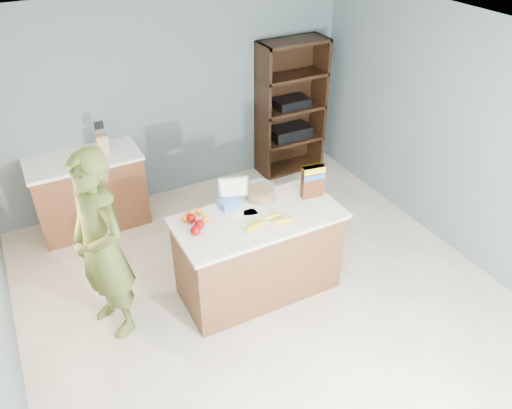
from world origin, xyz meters
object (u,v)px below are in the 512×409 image
counter_peninsula (258,257)px  shelving_unit (289,109)px  person (101,248)px  tv (233,188)px  cereal_box (313,179)px

counter_peninsula → shelving_unit: bearing=52.9°
counter_peninsula → person: person is taller
shelving_unit → tv: shelving_unit is taller
person → cereal_box: bearing=64.2°
counter_peninsula → cereal_box: 0.92m
counter_peninsula → tv: (-0.10, 0.32, 0.64)m
counter_peninsula → shelving_unit: shelving_unit is taller
shelving_unit → person: person is taller
shelving_unit → tv: bearing=-133.6°
person → tv: person is taller
shelving_unit → cereal_box: size_ratio=5.47×
counter_peninsula → cereal_box: size_ratio=4.74×
shelving_unit → cereal_box: bearing=-115.1°
counter_peninsula → cereal_box: bearing=5.6°
cereal_box → person: bearing=175.8°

